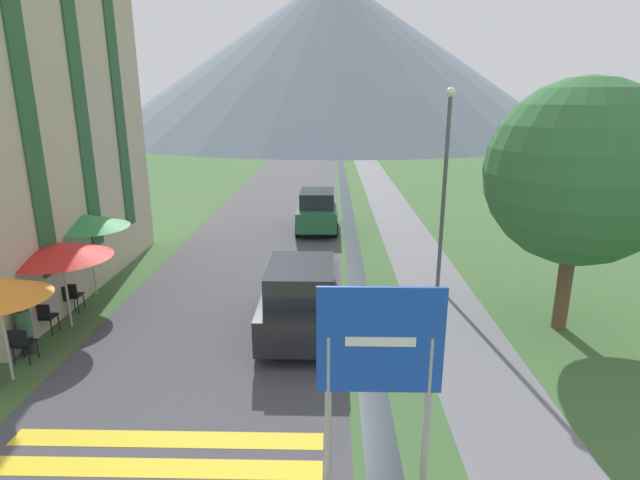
# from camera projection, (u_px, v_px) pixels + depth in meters

# --- Properties ---
(ground_plane) EXTENTS (160.00, 160.00, 0.00)m
(ground_plane) POSITION_uv_depth(u_px,v_px,m) (324.00, 225.00, 23.35)
(ground_plane) COLOR #3D6033
(road) EXTENTS (6.40, 60.00, 0.01)m
(road) POSITION_uv_depth(u_px,v_px,m) (288.00, 188.00, 33.02)
(road) COLOR #424247
(road) RESTS_ON ground_plane
(footpath) EXTENTS (2.20, 60.00, 0.01)m
(footpath) POSITION_uv_depth(u_px,v_px,m) (380.00, 188.00, 32.89)
(footpath) COLOR slate
(footpath) RESTS_ON ground_plane
(drainage_channel) EXTENTS (0.60, 60.00, 0.00)m
(drainage_channel) POSITION_uv_depth(u_px,v_px,m) (344.00, 188.00, 32.94)
(drainage_channel) COLOR black
(drainage_channel) RESTS_ON ground_plane
(crosswalk_marking) EXTENTS (5.44, 1.84, 0.01)m
(crosswalk_marking) POSITION_uv_depth(u_px,v_px,m) (154.00, 468.00, 8.01)
(crosswalk_marking) COLOR yellow
(crosswalk_marking) RESTS_ON ground_plane
(mountain_distant) EXTENTS (72.26, 72.26, 24.32)m
(mountain_distant) POSITION_uv_depth(u_px,v_px,m) (332.00, 56.00, 78.86)
(mountain_distant) COLOR slate
(mountain_distant) RESTS_ON ground_plane
(road_sign) EXTENTS (1.79, 0.11, 3.27)m
(road_sign) POSITION_uv_depth(u_px,v_px,m) (380.00, 360.00, 7.06)
(road_sign) COLOR #9E9EA3
(road_sign) RESTS_ON ground_plane
(parked_car_near) EXTENTS (1.99, 4.13, 1.82)m
(parked_car_near) POSITION_uv_depth(u_px,v_px,m) (301.00, 297.00, 12.52)
(parked_car_near) COLOR black
(parked_car_near) RESTS_ON ground_plane
(parked_car_far) EXTENTS (1.82, 3.84, 1.82)m
(parked_car_far) POSITION_uv_depth(u_px,v_px,m) (317.00, 210.00, 22.21)
(parked_car_far) COLOR #28663D
(parked_car_far) RESTS_ON ground_plane
(cafe_chair_middle) EXTENTS (0.40, 0.40, 0.85)m
(cafe_chair_middle) POSITION_uv_depth(u_px,v_px,m) (45.00, 316.00, 12.41)
(cafe_chair_middle) COLOR black
(cafe_chair_middle) RESTS_ON ground_plane
(cafe_chair_near_right) EXTENTS (0.40, 0.40, 0.85)m
(cafe_chair_near_right) POSITION_uv_depth(u_px,v_px,m) (22.00, 342.00, 11.05)
(cafe_chair_near_right) COLOR black
(cafe_chair_near_right) RESTS_ON ground_plane
(cafe_chair_far_right) EXTENTS (0.40, 0.40, 0.85)m
(cafe_chair_far_right) POSITION_uv_depth(u_px,v_px,m) (72.00, 294.00, 13.75)
(cafe_chair_far_right) COLOR black
(cafe_chair_far_right) RESTS_ON ground_plane
(cafe_chair_far_left) EXTENTS (0.40, 0.40, 0.85)m
(cafe_chair_far_left) POSITION_uv_depth(u_px,v_px,m) (62.00, 297.00, 13.57)
(cafe_chair_far_left) COLOR black
(cafe_chair_far_left) RESTS_ON ground_plane
(cafe_umbrella_middle_red) EXTENTS (2.46, 2.46, 2.28)m
(cafe_umbrella_middle_red) POSITION_uv_depth(u_px,v_px,m) (61.00, 250.00, 12.43)
(cafe_umbrella_middle_red) COLOR #B7B2A8
(cafe_umbrella_middle_red) RESTS_ON ground_plane
(cafe_umbrella_rear_green) EXTENTS (2.36, 2.36, 2.48)m
(cafe_umbrella_rear_green) POSITION_uv_depth(u_px,v_px,m) (87.00, 221.00, 14.50)
(cafe_umbrella_rear_green) COLOR #B7B2A8
(cafe_umbrella_rear_green) RESTS_ON ground_plane
(person_seated_far) EXTENTS (0.32, 0.32, 1.28)m
(person_seated_far) POSITION_uv_depth(u_px,v_px,m) (24.00, 326.00, 11.42)
(person_seated_far) COLOR #282833
(person_seated_far) RESTS_ON ground_plane
(streetlamp) EXTENTS (0.28, 0.28, 6.03)m
(streetlamp) POSITION_uv_depth(u_px,v_px,m) (445.00, 176.00, 14.76)
(streetlamp) COLOR #515156
(streetlamp) RESTS_ON ground_plane
(tree_by_path) EXTENTS (4.45, 4.45, 6.25)m
(tree_by_path) POSITION_uv_depth(u_px,v_px,m) (580.00, 173.00, 11.83)
(tree_by_path) COLOR brown
(tree_by_path) RESTS_ON ground_plane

